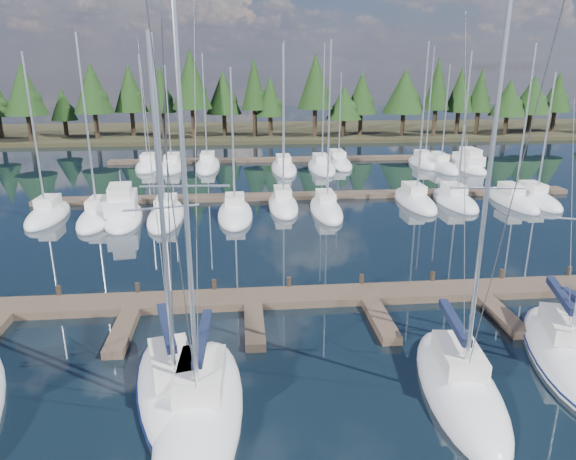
{
  "coord_description": "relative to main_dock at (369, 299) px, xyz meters",
  "views": [
    {
      "loc": [
        -6.46,
        -6.39,
        11.69
      ],
      "look_at": [
        -3.77,
        22.0,
        2.62
      ],
      "focal_mm": 32.0,
      "sensor_mm": 36.0,
      "label": 1
    }
  ],
  "objects": [
    {
      "name": "ground",
      "position": [
        0.0,
        12.64,
        -0.2
      ],
      "size": [
        260.0,
        260.0,
        0.0
      ],
      "primitive_type": "plane",
      "color": "black",
      "rests_on": "ground"
    },
    {
      "name": "far_shore",
      "position": [
        0.0,
        72.64,
        0.1
      ],
      "size": [
        220.0,
        30.0,
        0.6
      ],
      "primitive_type": "cube",
      "color": "#2E2B19",
      "rests_on": "ground"
    },
    {
      "name": "main_dock",
      "position": [
        0.0,
        0.0,
        0.0
      ],
      "size": [
        44.0,
        6.13,
        0.9
      ],
      "color": "#4C3D30",
      "rests_on": "ground"
    },
    {
      "name": "back_docks",
      "position": [
        0.0,
        32.23,
        -0.0
      ],
      "size": [
        50.0,
        21.8,
        0.4
      ],
      "color": "#4C3D30",
      "rests_on": "ground"
    },
    {
      "name": "front_sailboat_1",
      "position": [
        -9.08,
        -7.29,
        0.08
      ],
      "size": [
        4.8,
        9.4,
        13.51
      ],
      "color": "silver",
      "rests_on": "ground"
    },
    {
      "name": "front_sailboat_2",
      "position": [
        -8.07,
        -8.3,
        0.09
      ],
      "size": [
        3.3,
        9.32,
        15.18
      ],
      "color": "silver",
      "rests_on": "ground"
    },
    {
      "name": "front_sailboat_3",
      "position": [
        1.51,
        -7.86,
        0.09
      ],
      "size": [
        3.68,
        8.47,
        14.51
      ],
      "color": "silver",
      "rests_on": "ground"
    },
    {
      "name": "front_sailboat_4",
      "position": [
        6.88,
        -5.95,
        0.07
      ],
      "size": [
        5.24,
        9.24,
        11.25
      ],
      "color": "silver",
      "rests_on": "ground"
    },
    {
      "name": "back_sailboat_rows",
      "position": [
        -0.18,
        28.11,
        0.06
      ],
      "size": [
        44.69,
        32.15,
        15.21
      ],
      "color": "silver",
      "rests_on": "ground"
    },
    {
      "name": "motor_yacht_left",
      "position": [
        -16.01,
        17.2,
        0.3
      ],
      "size": [
        4.31,
        9.53,
        4.6
      ],
      "color": "silver",
      "rests_on": "ground"
    },
    {
      "name": "motor_yacht_right",
      "position": [
        20.79,
        34.89,
        0.26
      ],
      "size": [
        2.87,
        8.38,
        4.17
      ],
      "color": "silver",
      "rests_on": "ground"
    },
    {
      "name": "tree_line",
      "position": [
        -0.28,
        62.74,
        7.25
      ],
      "size": [
        187.58,
        11.57,
        13.92
      ],
      "color": "black",
      "rests_on": "far_shore"
    }
  ]
}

